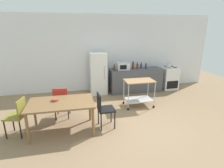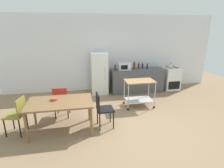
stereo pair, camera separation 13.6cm
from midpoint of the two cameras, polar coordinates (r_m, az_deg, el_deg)
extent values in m
plane|color=#8C7051|center=(4.62, 8.09, -13.74)|extent=(12.00, 12.00, 0.00)
cube|color=white|center=(7.11, 0.30, 9.92)|extent=(8.40, 0.12, 2.90)
cube|color=#4C4C51|center=(6.98, 8.51, 1.19)|extent=(2.00, 0.64, 0.90)
cube|color=brown|center=(4.31, -15.52, -5.70)|extent=(1.50, 0.90, 0.04)
cylinder|color=brown|center=(4.25, -25.02, -12.76)|extent=(0.06, 0.06, 0.71)
cylinder|color=brown|center=(4.11, -5.66, -12.10)|extent=(0.06, 0.06, 0.71)
cylinder|color=brown|center=(4.92, -22.93, -8.29)|extent=(0.06, 0.06, 0.71)
cylinder|color=brown|center=(4.80, -6.53, -7.57)|extent=(0.06, 0.06, 0.71)
cube|color=olive|center=(4.67, -28.09, -8.84)|extent=(0.47, 0.47, 0.04)
cube|color=olive|center=(4.50, -26.47, -6.49)|extent=(0.11, 0.38, 0.40)
cylinder|color=black|center=(4.99, -28.50, -10.40)|extent=(0.03, 0.03, 0.45)
cylinder|color=black|center=(4.73, -30.48, -12.22)|extent=(0.03, 0.03, 0.45)
cylinder|color=black|center=(4.83, -24.92, -10.76)|extent=(0.03, 0.03, 0.45)
cylinder|color=black|center=(4.57, -26.75, -12.68)|extent=(0.03, 0.03, 0.45)
cube|color=#B72D23|center=(5.10, -15.11, -5.15)|extent=(0.43, 0.43, 0.04)
cube|color=#B72D23|center=(4.86, -15.64, -3.56)|extent=(0.38, 0.06, 0.40)
cylinder|color=black|center=(5.33, -12.80, -6.87)|extent=(0.03, 0.03, 0.45)
cylinder|color=black|center=(5.38, -16.42, -6.90)|extent=(0.03, 0.03, 0.45)
cylinder|color=black|center=(5.02, -13.26, -8.45)|extent=(0.03, 0.03, 0.45)
cylinder|color=black|center=(5.08, -17.10, -8.46)|extent=(0.03, 0.03, 0.45)
cube|color=black|center=(4.42, -1.33, -8.11)|extent=(0.42, 0.42, 0.04)
cube|color=black|center=(4.30, -3.70, -5.69)|extent=(0.05, 0.38, 0.40)
cylinder|color=black|center=(4.42, 1.38, -11.66)|extent=(0.03, 0.03, 0.45)
cylinder|color=black|center=(4.71, 0.27, -9.72)|extent=(0.03, 0.03, 0.45)
cylinder|color=black|center=(4.36, -3.03, -12.18)|extent=(0.03, 0.03, 0.45)
cylinder|color=black|center=(4.65, -3.86, -10.16)|extent=(0.03, 0.03, 0.45)
cube|color=white|center=(7.59, 18.87, 1.75)|extent=(0.60, 0.60, 0.90)
cube|color=black|center=(7.39, 19.85, -0.40)|extent=(0.48, 0.01, 0.32)
cylinder|color=#47474C|center=(7.32, 18.78, 4.92)|extent=(0.16, 0.16, 0.02)
cylinder|color=#47474C|center=(7.45, 20.53, 4.94)|extent=(0.16, 0.16, 0.02)
cylinder|color=#47474C|center=(7.53, 17.90, 5.32)|extent=(0.16, 0.16, 0.02)
cylinder|color=#47474C|center=(7.65, 19.62, 5.34)|extent=(0.16, 0.16, 0.02)
cube|color=white|center=(6.67, -3.54, 3.47)|extent=(0.60, 0.60, 1.55)
cylinder|color=silver|center=(6.37, -1.58, 3.56)|extent=(0.02, 0.02, 0.50)
cube|color=#A37A51|center=(5.52, 9.59, 0.96)|extent=(0.90, 0.56, 0.03)
cube|color=silver|center=(5.72, 9.28, -4.95)|extent=(0.83, 0.52, 0.02)
cylinder|color=silver|center=(5.29, 6.02, -4.02)|extent=(0.02, 0.02, 0.76)
sphere|color=black|center=(5.46, 5.88, -8.08)|extent=(0.07, 0.07, 0.07)
cylinder|color=silver|center=(5.58, 14.33, -3.33)|extent=(0.02, 0.02, 0.76)
sphere|color=black|center=(5.74, 14.02, -7.22)|extent=(0.07, 0.07, 0.07)
cylinder|color=silver|center=(5.74, 4.61, -2.24)|extent=(0.02, 0.02, 0.76)
sphere|color=black|center=(5.89, 4.51, -6.05)|extent=(0.07, 0.07, 0.07)
cylinder|color=silver|center=(6.01, 12.36, -1.70)|extent=(0.02, 0.02, 0.76)
sphere|color=black|center=(6.16, 12.11, -5.35)|extent=(0.07, 0.07, 0.07)
cylinder|color=#4C2D19|center=(6.57, 1.63, 5.14)|extent=(0.07, 0.07, 0.16)
cylinder|color=#4C2D19|center=(6.55, 1.64, 6.03)|extent=(0.03, 0.03, 0.05)
cylinder|color=black|center=(6.55, 1.64, 6.29)|extent=(0.03, 0.03, 0.01)
cube|color=silver|center=(6.67, 4.53, 5.70)|extent=(0.46, 0.34, 0.26)
cube|color=black|center=(6.49, 4.59, 5.38)|extent=(0.25, 0.01, 0.16)
cylinder|color=#4C2D19|center=(6.86, 7.74, 5.86)|extent=(0.07, 0.07, 0.24)
cylinder|color=#4C2D19|center=(6.84, 7.79, 7.02)|extent=(0.03, 0.03, 0.04)
cylinder|color=black|center=(6.83, 7.79, 7.24)|extent=(0.04, 0.04, 0.01)
cylinder|color=maroon|center=(6.97, 9.12, 5.63)|extent=(0.08, 0.08, 0.16)
cylinder|color=maroon|center=(6.95, 9.16, 6.52)|extent=(0.03, 0.03, 0.06)
cylinder|color=black|center=(6.94, 9.18, 6.81)|extent=(0.04, 0.04, 0.01)
cylinder|color=navy|center=(7.02, 10.33, 5.67)|extent=(0.06, 0.06, 0.17)
cylinder|color=navy|center=(7.00, 10.38, 6.55)|extent=(0.03, 0.03, 0.05)
cylinder|color=black|center=(6.99, 10.40, 6.81)|extent=(0.03, 0.03, 0.01)
cylinder|color=navy|center=(6.95, 11.80, 5.48)|extent=(0.06, 0.06, 0.17)
cylinder|color=navy|center=(6.93, 11.85, 6.30)|extent=(0.03, 0.03, 0.04)
cylinder|color=black|center=(6.93, 11.86, 6.50)|extent=(0.03, 0.03, 0.01)
cylinder|color=#B24C3F|center=(4.40, -17.19, -4.66)|extent=(0.16, 0.16, 0.06)
cylinder|color=silver|center=(7.33, 18.84, 5.64)|extent=(0.17, 0.17, 0.16)
sphere|color=black|center=(7.31, 18.91, 6.37)|extent=(0.03, 0.03, 0.03)
cylinder|color=silver|center=(7.38, 19.64, 5.83)|extent=(0.08, 0.02, 0.07)
camera|label=1|loc=(0.07, -89.26, 0.23)|focal=28.42mm
camera|label=2|loc=(0.07, 90.74, -0.23)|focal=28.42mm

